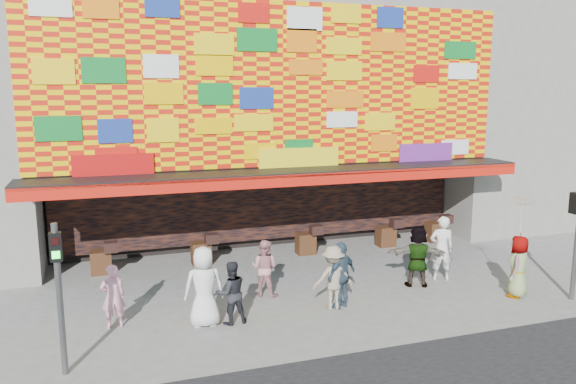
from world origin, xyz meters
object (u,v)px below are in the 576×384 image
(ped_g, at_px, (518,266))
(parasol, at_px, (522,215))
(ped_h, at_px, (442,248))
(ped_i, at_px, (264,268))
(signal_left, at_px, (59,282))
(ped_f, at_px, (418,256))
(ped_c, at_px, (231,293))
(ped_e, at_px, (342,275))
(ped_b, at_px, (113,296))
(ped_a, at_px, (204,287))
(ped_d, at_px, (333,278))

(ped_g, distance_m, parasol, 1.38)
(ped_h, height_order, ped_i, ped_h)
(signal_left, distance_m, ped_f, 9.40)
(ped_f, bearing_deg, ped_g, 165.60)
(ped_c, height_order, ped_e, ped_e)
(signal_left, height_order, ped_h, signal_left)
(ped_e, height_order, ped_i, ped_e)
(ped_b, relative_size, parasol, 0.76)
(signal_left, xyz_separation_m, parasol, (11.18, 0.64, 0.35))
(ped_a, bearing_deg, ped_d, -175.11)
(ped_h, bearing_deg, ped_c, 27.85)
(ped_a, xyz_separation_m, ped_g, (8.20, -0.76, -0.12))
(ped_g, bearing_deg, ped_h, -96.66)
(ped_e, height_order, ped_g, ped_e)
(signal_left, bearing_deg, ped_i, 30.41)
(ped_c, distance_m, ped_i, 1.96)
(ped_a, height_order, ped_e, ped_a)
(ped_d, relative_size, ped_h, 0.86)
(ped_c, distance_m, ped_e, 2.85)
(ped_f, height_order, ped_i, ped_f)
(ped_d, bearing_deg, ped_g, 172.37)
(ped_i, bearing_deg, signal_left, 68.74)
(ped_d, relative_size, parasol, 0.82)
(ped_b, relative_size, ped_d, 0.93)
(ped_f, xyz_separation_m, parasol, (2.09, -1.55, 1.35))
(ped_a, relative_size, ped_h, 1.01)
(ped_i, bearing_deg, ped_f, -150.28)
(ped_i, height_order, parasol, parasol)
(ped_g, bearing_deg, ped_d, -48.60)
(ped_a, height_order, ped_h, ped_a)
(ped_a, relative_size, ped_i, 1.24)
(ped_b, distance_m, ped_f, 8.12)
(ped_a, relative_size, ped_d, 1.17)
(ped_a, xyz_separation_m, ped_b, (-2.01, 0.57, -0.19))
(signal_left, relative_size, ped_b, 1.98)
(ped_c, height_order, ped_h, ped_h)
(ped_e, bearing_deg, parasol, 142.30)
(ped_a, distance_m, ped_e, 3.46)
(ped_e, distance_m, parasol, 4.99)
(ped_g, bearing_deg, ped_c, -44.99)
(ped_h, xyz_separation_m, parasol, (1.17, -1.79, 1.27))
(ped_c, bearing_deg, ped_e, 175.94)
(ped_g, relative_size, ped_i, 1.08)
(parasol, bearing_deg, signal_left, -176.72)
(ped_i, bearing_deg, ped_h, -146.17)
(ped_i, relative_size, parasol, 0.77)
(ped_g, height_order, ped_h, ped_h)
(ped_f, distance_m, ped_g, 2.61)
(ped_e, relative_size, ped_f, 0.99)
(ped_h, bearing_deg, ped_b, 21.05)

